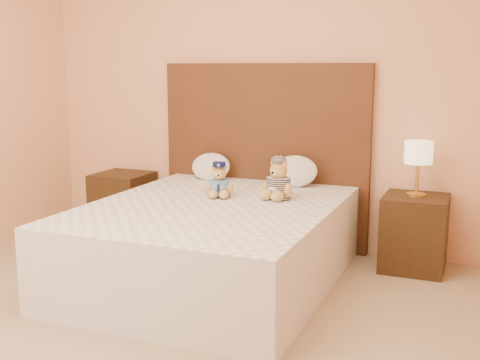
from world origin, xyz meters
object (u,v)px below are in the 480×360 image
(nightstand_left, at_px, (123,204))
(teddy_police, at_px, (219,180))
(lamp, at_px, (418,155))
(pillow_right, at_px, (294,170))
(nightstand_right, at_px, (414,233))
(pillow_left, at_px, (211,165))
(bed, at_px, (213,243))
(teddy_prisoner, at_px, (279,179))

(nightstand_left, bearing_deg, teddy_police, -25.31)
(lamp, relative_size, pillow_right, 1.09)
(nightstand_left, height_order, nightstand_right, same)
(nightstand_right, height_order, pillow_right, pillow_right)
(teddy_police, xyz_separation_m, pillow_right, (0.38, 0.59, 0.01))
(pillow_left, bearing_deg, nightstand_right, -1.04)
(nightstand_right, xyz_separation_m, teddy_police, (-1.31, -0.56, 0.40))
(nightstand_left, distance_m, nightstand_right, 2.50)
(lamp, bearing_deg, pillow_right, 178.15)
(lamp, bearing_deg, pillow_left, 178.96)
(teddy_police, height_order, pillow_left, teddy_police)
(bed, distance_m, lamp, 1.59)
(nightstand_right, bearing_deg, pillow_left, 178.96)
(bed, xyz_separation_m, teddy_police, (-0.06, 0.24, 0.40))
(nightstand_left, relative_size, lamp, 1.38)
(nightstand_right, distance_m, teddy_prisoner, 1.09)
(teddy_police, distance_m, pillow_right, 0.70)
(nightstand_left, bearing_deg, pillow_left, 2.03)
(nightstand_right, relative_size, teddy_police, 2.21)
(teddy_prisoner, bearing_deg, nightstand_right, 42.21)
(pillow_left, distance_m, pillow_right, 0.72)
(bed, relative_size, nightstand_right, 3.64)
(nightstand_left, height_order, lamp, lamp)
(nightstand_right, relative_size, lamp, 1.38)
(bed, bearing_deg, pillow_right, 68.92)
(teddy_prisoner, bearing_deg, lamp, 42.21)
(nightstand_right, bearing_deg, lamp, 180.00)
(teddy_police, bearing_deg, nightstand_right, 4.64)
(nightstand_left, height_order, teddy_police, teddy_police)
(bed, relative_size, teddy_prisoner, 7.02)
(bed, bearing_deg, nightstand_right, 32.62)
(lamp, distance_m, pillow_right, 0.95)
(teddy_prisoner, relative_size, pillow_right, 0.77)
(teddy_prisoner, xyz_separation_m, pillow_left, (-0.76, 0.50, -0.02))
(nightstand_right, height_order, teddy_prisoner, teddy_prisoner)
(nightstand_left, relative_size, pillow_left, 1.62)
(lamp, xyz_separation_m, teddy_prisoner, (-0.89, -0.47, -0.16))
(teddy_police, height_order, teddy_prisoner, teddy_prisoner)
(lamp, height_order, pillow_right, lamp)
(bed, bearing_deg, pillow_left, 115.92)
(pillow_right, bearing_deg, teddy_prisoner, -85.55)
(lamp, distance_m, pillow_left, 1.66)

